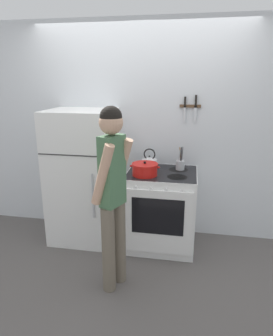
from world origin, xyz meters
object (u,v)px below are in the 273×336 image
object	(u,v)px
stove_range	(161,209)
tea_kettle	(150,162)
dutch_oven_pot	(145,169)
person	(113,190)
utensil_jar	(180,164)
refrigerator	(83,177)

from	to	relation	value
stove_range	tea_kettle	world-z (taller)	tea_kettle
dutch_oven_pot	person	bearing A→B (deg)	-104.48
stove_range	tea_kettle	size ratio (longest dim) A/B	3.81
dutch_oven_pot	utensil_jar	xyz separation A→B (m)	(0.37, 0.28, -0.00)
tea_kettle	refrigerator	bearing A→B (deg)	-170.63
refrigerator	tea_kettle	xyz separation A→B (m)	(0.77, 0.13, 0.18)
dutch_oven_pot	utensil_jar	size ratio (longest dim) A/B	1.22
dutch_oven_pot	person	xyz separation A→B (m)	(-0.18, -0.68, 0.01)
tea_kettle	utensil_jar	bearing A→B (deg)	1.22
refrigerator	stove_range	xyz separation A→B (m)	(0.93, -0.04, -0.33)
utensil_jar	dutch_oven_pot	bearing A→B (deg)	-142.71
stove_range	person	distance (m)	1.00
refrigerator	stove_range	world-z (taller)	refrigerator
dutch_oven_pot	tea_kettle	bearing A→B (deg)	87.16
dutch_oven_pot	tea_kettle	distance (m)	0.27
dutch_oven_pot	stove_range	bearing A→B (deg)	32.14
utensil_jar	person	world-z (taller)	person
dutch_oven_pot	utensil_jar	bearing A→B (deg)	37.29
dutch_oven_pot	tea_kettle	world-z (taller)	tea_kettle
refrigerator	utensil_jar	size ratio (longest dim) A/B	5.87
tea_kettle	utensil_jar	xyz separation A→B (m)	(0.35, 0.01, -0.01)
refrigerator	utensil_jar	bearing A→B (deg)	6.83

